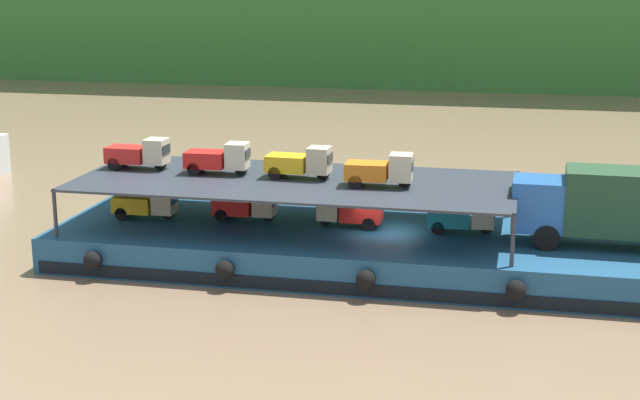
% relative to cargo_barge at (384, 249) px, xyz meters
% --- Properties ---
extents(ground_plane, '(400.00, 400.00, 0.00)m').
position_rel_cargo_barge_xyz_m(ground_plane, '(0.00, 0.04, -0.75)').
color(ground_plane, '#7F664C').
extents(cargo_barge, '(27.56, 9.01, 1.50)m').
position_rel_cargo_barge_xyz_m(cargo_barge, '(0.00, 0.00, 0.00)').
color(cargo_barge, navy).
rests_on(cargo_barge, ground).
extents(covered_lorry, '(7.88, 2.39, 3.10)m').
position_rel_cargo_barge_xyz_m(covered_lorry, '(8.79, -0.29, 2.44)').
color(covered_lorry, '#285BA3').
rests_on(covered_lorry, cargo_barge).
extents(cargo_rack, '(18.36, 7.62, 2.00)m').
position_rel_cargo_barge_xyz_m(cargo_rack, '(-3.80, 0.04, 2.69)').
color(cargo_rack, '#2D333D').
rests_on(cargo_rack, cargo_barge).
extents(mini_truck_lower_stern, '(2.76, 1.23, 1.38)m').
position_rel_cargo_barge_xyz_m(mini_truck_lower_stern, '(-10.46, -0.10, 1.44)').
color(mini_truck_lower_stern, gold).
rests_on(mini_truck_lower_stern, cargo_barge).
extents(mini_truck_lower_aft, '(2.77, 1.24, 1.38)m').
position_rel_cargo_barge_xyz_m(mini_truck_lower_aft, '(-6.11, 0.55, 1.44)').
color(mini_truck_lower_aft, red).
rests_on(mini_truck_lower_aft, cargo_barge).
extents(mini_truck_lower_mid, '(2.75, 1.22, 1.38)m').
position_rel_cargo_barge_xyz_m(mini_truck_lower_mid, '(-1.60, 0.52, 1.44)').
color(mini_truck_lower_mid, red).
rests_on(mini_truck_lower_mid, cargo_barge).
extents(mini_truck_lower_fore, '(2.79, 1.29, 1.38)m').
position_rel_cargo_barge_xyz_m(mini_truck_lower_fore, '(3.17, 0.59, 1.44)').
color(mini_truck_lower_fore, teal).
rests_on(mini_truck_lower_fore, cargo_barge).
extents(mini_truck_upper_stern, '(2.75, 1.22, 1.38)m').
position_rel_cargo_barge_xyz_m(mini_truck_upper_stern, '(-11.09, 0.79, 3.44)').
color(mini_truck_upper_stern, red).
rests_on(mini_truck_upper_stern, cargo_rack).
extents(mini_truck_upper_mid, '(2.79, 1.28, 1.38)m').
position_rel_cargo_barge_xyz_m(mini_truck_upper_mid, '(-7.32, 0.52, 3.44)').
color(mini_truck_upper_mid, red).
rests_on(mini_truck_upper_mid, cargo_rack).
extents(mini_truck_upper_fore, '(2.77, 1.26, 1.38)m').
position_rel_cargo_barge_xyz_m(mini_truck_upper_fore, '(-3.68, 0.41, 3.44)').
color(mini_truck_upper_fore, gold).
rests_on(mini_truck_upper_fore, cargo_rack).
extents(mini_truck_upper_bow, '(2.79, 1.28, 1.38)m').
position_rel_cargo_barge_xyz_m(mini_truck_upper_bow, '(-0.13, -0.39, 3.44)').
color(mini_truck_upper_bow, orange).
rests_on(mini_truck_upper_bow, cargo_rack).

